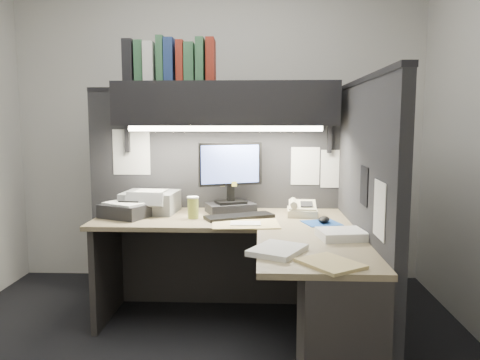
% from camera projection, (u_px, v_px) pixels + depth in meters
% --- Properties ---
extents(floor, '(3.50, 3.50, 0.00)m').
position_uv_depth(floor, '(197.00, 359.00, 2.73)').
color(floor, black).
rests_on(floor, ground).
extents(wall_back, '(3.50, 0.04, 2.70)m').
position_uv_depth(wall_back, '(218.00, 125.00, 4.05)').
color(wall_back, beige).
rests_on(wall_back, floor).
extents(wall_front, '(3.50, 0.04, 2.70)m').
position_uv_depth(wall_front, '(103.00, 133.00, 1.08)').
color(wall_front, beige).
rests_on(wall_front, floor).
extents(partition_back, '(1.90, 0.06, 1.60)m').
position_uv_depth(partition_back, '(216.00, 198.00, 3.55)').
color(partition_back, black).
rests_on(partition_back, floor).
extents(partition_right, '(0.06, 1.50, 1.60)m').
position_uv_depth(partition_right, '(364.00, 219.00, 2.77)').
color(partition_right, black).
rests_on(partition_right, floor).
extents(desk, '(1.70, 1.53, 0.73)m').
position_uv_depth(desk, '(270.00, 287.00, 2.66)').
color(desk, '#8C7B59').
rests_on(desk, floor).
extents(overhead_shelf, '(1.55, 0.34, 0.30)m').
position_uv_depth(overhead_shelf, '(226.00, 104.00, 3.29)').
color(overhead_shelf, black).
rests_on(overhead_shelf, partition_back).
extents(task_light_tube, '(1.32, 0.04, 0.04)m').
position_uv_depth(task_light_tube, '(225.00, 129.00, 3.17)').
color(task_light_tube, white).
rests_on(task_light_tube, overhead_shelf).
extents(monitor, '(0.44, 0.31, 0.50)m').
position_uv_depth(monitor, '(231.00, 185.00, 3.33)').
color(monitor, black).
rests_on(monitor, desk).
extents(keyboard, '(0.49, 0.34, 0.02)m').
position_uv_depth(keyboard, '(239.00, 217.00, 3.15)').
color(keyboard, black).
rests_on(keyboard, desk).
extents(mousepad, '(0.27, 0.25, 0.00)m').
position_uv_depth(mousepad, '(321.00, 223.00, 2.99)').
color(mousepad, navy).
rests_on(mousepad, desk).
extents(mouse, '(0.10, 0.13, 0.04)m').
position_uv_depth(mouse, '(324.00, 220.00, 2.99)').
color(mouse, black).
rests_on(mouse, mousepad).
extents(telephone, '(0.21, 0.22, 0.08)m').
position_uv_depth(telephone, '(302.00, 210.00, 3.23)').
color(telephone, beige).
rests_on(telephone, desk).
extents(coffee_cup, '(0.09, 0.09, 0.14)m').
position_uv_depth(coffee_cup, '(193.00, 208.00, 3.14)').
color(coffee_cup, '#B3B94A').
rests_on(coffee_cup, desk).
extents(printer, '(0.40, 0.35, 0.15)m').
position_uv_depth(printer, '(151.00, 202.00, 3.35)').
color(printer, gray).
rests_on(printer, desk).
extents(notebook_stack, '(0.38, 0.36, 0.09)m').
position_uv_depth(notebook_stack, '(126.00, 210.00, 3.18)').
color(notebook_stack, black).
rests_on(notebook_stack, desk).
extents(open_folder, '(0.44, 0.31, 0.01)m').
position_uv_depth(open_folder, '(246.00, 224.00, 2.95)').
color(open_folder, tan).
rests_on(open_folder, desk).
extents(paper_stack_a, '(0.28, 0.25, 0.05)m').
position_uv_depth(paper_stack_a, '(341.00, 234.00, 2.60)').
color(paper_stack_a, white).
rests_on(paper_stack_a, desk).
extents(paper_stack_b, '(0.32, 0.35, 0.03)m').
position_uv_depth(paper_stack_b, '(278.00, 250.00, 2.32)').
color(paper_stack_b, white).
rests_on(paper_stack_b, desk).
extents(manila_stack, '(0.33, 0.34, 0.02)m').
position_uv_depth(manila_stack, '(330.00, 264.00, 2.12)').
color(manila_stack, tan).
rests_on(manila_stack, desk).
extents(binder_row, '(0.64, 0.25, 0.31)m').
position_uv_depth(binder_row, '(170.00, 62.00, 3.27)').
color(binder_row, black).
rests_on(binder_row, overhead_shelf).
extents(pinned_papers, '(1.76, 1.31, 0.51)m').
position_uv_depth(pinned_papers, '(268.00, 170.00, 3.14)').
color(pinned_papers, white).
rests_on(pinned_papers, partition_back).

